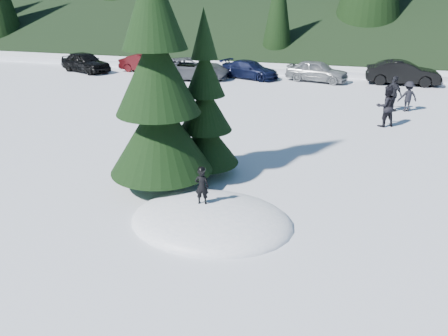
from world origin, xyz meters
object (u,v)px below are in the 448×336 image
(child_skier, at_px, (202,186))
(adult_2, at_px, (408,96))
(car_2, at_px, (191,69))
(adult_0, at_px, (386,106))
(car_1, at_px, (145,63))
(car_3, at_px, (250,70))
(car_4, at_px, (317,71))
(car_0, at_px, (85,62))
(spruce_tall, at_px, (157,83))
(car_5, at_px, (403,73))
(spruce_short, at_px, (205,114))
(adult_1, at_px, (393,94))

(child_skier, height_order, adult_2, adult_2)
(adult_2, height_order, car_2, adult_2)
(adult_0, height_order, car_1, adult_0)
(car_3, distance_m, car_4, 4.62)
(car_0, relative_size, car_4, 1.05)
(spruce_tall, bearing_deg, car_1, 117.00)
(car_2, bearing_deg, car_0, 75.72)
(child_skier, height_order, car_3, child_skier)
(adult_0, height_order, car_5, adult_0)
(car_0, xyz_separation_m, car_2, (8.62, -0.43, -0.01))
(adult_0, xyz_separation_m, car_1, (-16.67, 9.91, -0.30))
(car_3, bearing_deg, spruce_short, -154.51)
(child_skier, relative_size, car_3, 0.24)
(spruce_tall, relative_size, adult_2, 5.61)
(child_skier, bearing_deg, spruce_short, -80.72)
(adult_0, xyz_separation_m, car_4, (-3.88, 9.68, -0.24))
(spruce_tall, height_order, car_0, spruce_tall)
(spruce_short, xyz_separation_m, adult_0, (6.10, 7.48, -1.16))
(car_1, relative_size, car_2, 0.74)
(car_5, bearing_deg, car_1, 89.97)
(spruce_tall, height_order, spruce_short, spruce_tall)
(adult_2, relative_size, car_0, 0.35)
(car_1, height_order, car_3, car_1)
(adult_0, height_order, car_0, adult_0)
(car_5, bearing_deg, child_skier, 160.91)
(spruce_short, relative_size, adult_2, 3.50)
(car_2, bearing_deg, child_skier, -170.54)
(spruce_tall, bearing_deg, spruce_short, 54.46)
(spruce_short, height_order, car_4, spruce_short)
(spruce_tall, xyz_separation_m, car_2, (-5.22, 16.98, -2.59))
(adult_2, xyz_separation_m, car_2, (-13.56, 5.00, -0.04))
(spruce_short, relative_size, car_2, 1.03)
(car_4, height_order, car_5, car_5)
(car_2, bearing_deg, adult_1, -123.48)
(spruce_short, relative_size, adult_0, 2.85)
(car_5, bearing_deg, car_0, 93.26)
(car_3, height_order, car_4, car_4)
(spruce_short, xyz_separation_m, car_4, (2.22, 17.15, -1.40))
(adult_2, height_order, car_3, adult_2)
(adult_1, distance_m, car_1, 18.56)
(car_0, bearing_deg, adult_0, -90.72)
(spruce_tall, distance_m, car_4, 19.01)
(adult_0, bearing_deg, car_4, -97.03)
(child_skier, height_order, car_0, child_skier)
(adult_1, bearing_deg, adult_2, -117.18)
(spruce_short, bearing_deg, spruce_tall, -125.54)
(car_1, bearing_deg, car_0, 108.95)
(adult_2, bearing_deg, spruce_short, 34.39)
(spruce_short, bearing_deg, adult_0, 50.79)
(car_1, xyz_separation_m, car_5, (18.26, 0.33, 0.12))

